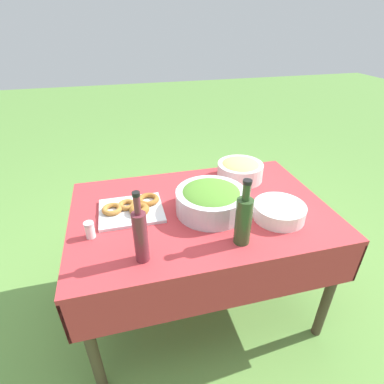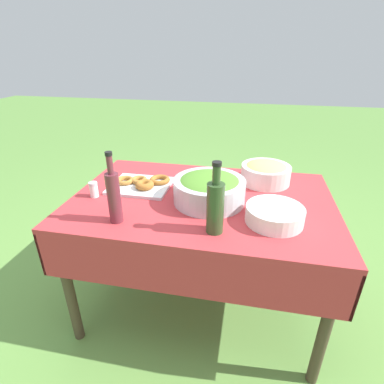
{
  "view_description": "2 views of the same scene",
  "coord_description": "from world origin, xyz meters",
  "px_view_note": "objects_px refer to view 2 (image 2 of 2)",
  "views": [
    {
      "loc": [
        -0.36,
        -1.21,
        1.55
      ],
      "look_at": [
        -0.04,
        0.02,
        0.79
      ],
      "focal_mm": 28.0,
      "sensor_mm": 36.0,
      "label": 1
    },
    {
      "loc": [
        0.21,
        -1.32,
        1.38
      ],
      "look_at": [
        -0.04,
        -0.08,
        0.76
      ],
      "focal_mm": 28.0,
      "sensor_mm": 36.0,
      "label": 2
    }
  ],
  "objects_px": {
    "pasta_bowl": "(266,172)",
    "donut_platter": "(142,184)",
    "olive_oil_bottle": "(215,206)",
    "wine_bottle": "(114,195)",
    "salad_bowl": "(209,188)",
    "plate_stack": "(275,215)"
  },
  "relations": [
    {
      "from": "pasta_bowl",
      "to": "olive_oil_bottle",
      "type": "xyz_separation_m",
      "value": [
        -0.21,
        -0.54,
        0.06
      ]
    },
    {
      "from": "pasta_bowl",
      "to": "wine_bottle",
      "type": "distance_m",
      "value": 0.84
    },
    {
      "from": "salad_bowl",
      "to": "plate_stack",
      "type": "distance_m",
      "value": 0.33
    },
    {
      "from": "pasta_bowl",
      "to": "plate_stack",
      "type": "bearing_deg",
      "value": -85.77
    },
    {
      "from": "olive_oil_bottle",
      "to": "wine_bottle",
      "type": "xyz_separation_m",
      "value": [
        -0.42,
        -0.0,
        0.0
      ]
    },
    {
      "from": "plate_stack",
      "to": "olive_oil_bottle",
      "type": "distance_m",
      "value": 0.28
    },
    {
      "from": "salad_bowl",
      "to": "pasta_bowl",
      "type": "bearing_deg",
      "value": 46.57
    },
    {
      "from": "donut_platter",
      "to": "olive_oil_bottle",
      "type": "bearing_deg",
      "value": -38.51
    },
    {
      "from": "plate_stack",
      "to": "wine_bottle",
      "type": "relative_size",
      "value": 0.79
    },
    {
      "from": "pasta_bowl",
      "to": "donut_platter",
      "type": "distance_m",
      "value": 0.68
    },
    {
      "from": "salad_bowl",
      "to": "plate_stack",
      "type": "relative_size",
      "value": 1.4
    },
    {
      "from": "plate_stack",
      "to": "olive_oil_bottle",
      "type": "relative_size",
      "value": 0.82
    },
    {
      "from": "donut_platter",
      "to": "wine_bottle",
      "type": "height_order",
      "value": "wine_bottle"
    },
    {
      "from": "olive_oil_bottle",
      "to": "salad_bowl",
      "type": "bearing_deg",
      "value": 103.3
    },
    {
      "from": "donut_platter",
      "to": "olive_oil_bottle",
      "type": "relative_size",
      "value": 1.08
    },
    {
      "from": "olive_oil_bottle",
      "to": "pasta_bowl",
      "type": "bearing_deg",
      "value": 68.71
    },
    {
      "from": "donut_platter",
      "to": "olive_oil_bottle",
      "type": "xyz_separation_m",
      "value": [
        0.44,
        -0.35,
        0.1
      ]
    },
    {
      "from": "olive_oil_bottle",
      "to": "donut_platter",
      "type": "bearing_deg",
      "value": 141.49
    },
    {
      "from": "pasta_bowl",
      "to": "plate_stack",
      "type": "relative_size",
      "value": 1.08
    },
    {
      "from": "donut_platter",
      "to": "olive_oil_bottle",
      "type": "height_order",
      "value": "olive_oil_bottle"
    },
    {
      "from": "salad_bowl",
      "to": "pasta_bowl",
      "type": "xyz_separation_m",
      "value": [
        0.27,
        0.29,
        -0.01
      ]
    },
    {
      "from": "salad_bowl",
      "to": "donut_platter",
      "type": "xyz_separation_m",
      "value": [
        -0.38,
        0.09,
        -0.05
      ]
    }
  ]
}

